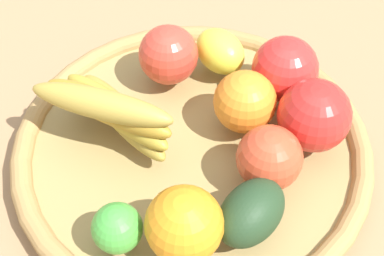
# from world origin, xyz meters

# --- Properties ---
(ground_plane) EXTENTS (2.40, 2.40, 0.00)m
(ground_plane) POSITION_xyz_m (0.00, 0.00, 0.00)
(ground_plane) COLOR #96734E
(ground_plane) RESTS_ON ground
(basket) EXTENTS (0.40, 0.40, 0.04)m
(basket) POSITION_xyz_m (0.00, 0.00, 0.02)
(basket) COLOR #97804B
(basket) RESTS_ON ground_plane
(lime_0) EXTENTS (0.06, 0.06, 0.05)m
(lime_0) POSITION_xyz_m (-0.14, 0.01, 0.06)
(lime_0) COLOR green
(lime_0) RESTS_ON basket
(banana_bunch) EXTENTS (0.10, 0.16, 0.08)m
(banana_bunch) POSITION_xyz_m (-0.03, 0.08, 0.07)
(banana_bunch) COLOR #A98E35
(banana_bunch) RESTS_ON basket
(apple_0) EXTENTS (0.07, 0.07, 0.07)m
(apple_0) POSITION_xyz_m (-0.01, -0.09, 0.07)
(apple_0) COLOR #CC4629
(apple_0) RESTS_ON basket
(apple_2) EXTENTS (0.10, 0.10, 0.08)m
(apple_2) POSITION_xyz_m (0.11, -0.06, 0.07)
(apple_2) COLOR red
(apple_2) RESTS_ON basket
(apple_1) EXTENTS (0.10, 0.10, 0.07)m
(apple_1) POSITION_xyz_m (0.08, 0.07, 0.07)
(apple_1) COLOR #C93C2D
(apple_1) RESTS_ON basket
(apple_3) EXTENTS (0.09, 0.09, 0.08)m
(apple_3) POSITION_xyz_m (0.06, -0.11, 0.08)
(apple_3) COLOR red
(apple_3) RESTS_ON basket
(avocado) EXTENTS (0.09, 0.07, 0.05)m
(avocado) POSITION_xyz_m (-0.07, -0.10, 0.06)
(avocado) COLOR #203920
(avocado) RESTS_ON basket
(lemon_0) EXTENTS (0.07, 0.08, 0.05)m
(lemon_0) POSITION_xyz_m (0.12, 0.02, 0.06)
(lemon_0) COLOR yellow
(lemon_0) RESTS_ON basket
(orange_1) EXTENTS (0.10, 0.10, 0.07)m
(orange_1) POSITION_xyz_m (-0.12, -0.05, 0.07)
(orange_1) COLOR orange
(orange_1) RESTS_ON basket
(orange_0) EXTENTS (0.07, 0.07, 0.07)m
(orange_0) POSITION_xyz_m (0.05, -0.04, 0.07)
(orange_0) COLOR orange
(orange_0) RESTS_ON basket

